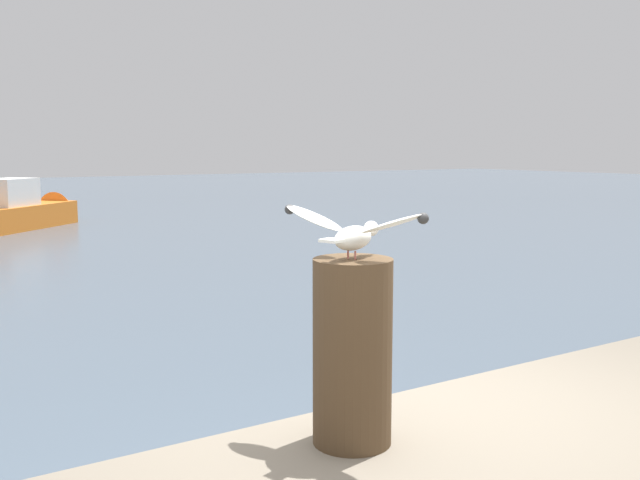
% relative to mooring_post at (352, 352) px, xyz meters
% --- Properties ---
extents(mooring_post, '(0.33, 0.33, 0.78)m').
position_rel_mooring_post_xyz_m(mooring_post, '(0.00, 0.00, 0.00)').
color(mooring_post, '#4C3823').
rests_on(mooring_post, harbor_quay).
extents(seagull, '(0.38, 0.67, 0.21)m').
position_rel_mooring_post_xyz_m(seagull, '(0.00, 0.00, 0.51)').
color(seagull, '#C66B60').
rests_on(seagull, mooring_post).
extents(boat_orange, '(5.05, 4.93, 1.77)m').
position_rel_mooring_post_xyz_m(boat_orange, '(2.50, 21.14, -1.11)').
color(boat_orange, orange).
rests_on(boat_orange, ground_plane).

